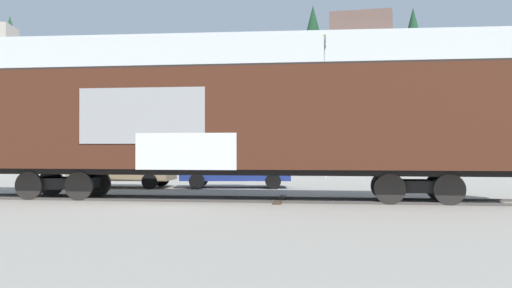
{
  "coord_description": "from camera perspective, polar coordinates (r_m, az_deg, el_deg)",
  "views": [
    {
      "loc": [
        1.19,
        -17.74,
        1.66
      ],
      "look_at": [
        -0.75,
        1.18,
        1.81
      ],
      "focal_mm": 39.38,
      "sensor_mm": 36.0,
      "label": 1
    }
  ],
  "objects": [
    {
      "name": "flagpole",
      "position": [
        31.58,
        7.03,
        5.46
      ],
      "size": [
        0.18,
        1.28,
        8.09
      ],
      "color": "silver",
      "rests_on": "ground_plane"
    },
    {
      "name": "parked_car_blue",
      "position": [
        23.74,
        -2.2,
        -2.62
      ],
      "size": [
        4.72,
        2.21,
        1.48
      ],
      "color": "navy",
      "rests_on": "ground_plane"
    },
    {
      "name": "ground_plane",
      "position": [
        17.86,
        2.01,
        -5.78
      ],
      "size": [
        260.0,
        260.0,
        0.0
      ],
      "primitive_type": "plane",
      "color": "gray"
    },
    {
      "name": "freight_car",
      "position": [
        17.94,
        -2.38,
        2.23
      ],
      "size": [
        17.87,
        3.27,
        4.35
      ],
      "color": "#472316",
      "rests_on": "ground_plane"
    },
    {
      "name": "parked_car_tan",
      "position": [
        24.56,
        -13.52,
        -2.4
      ],
      "size": [
        4.28,
        1.97,
        1.58
      ],
      "color": "#9E8966",
      "rests_on": "ground_plane"
    },
    {
      "name": "track",
      "position": [
        18.22,
        -5.79,
        -5.55
      ],
      "size": [
        60.02,
        4.02,
        0.08
      ],
      "color": "#4C4742",
      "rests_on": "ground_plane"
    },
    {
      "name": "hillside",
      "position": [
        74.15,
        4.9,
        3.65
      ],
      "size": [
        140.65,
        32.2,
        18.75
      ],
      "color": "silver",
      "rests_on": "ground_plane"
    }
  ]
}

